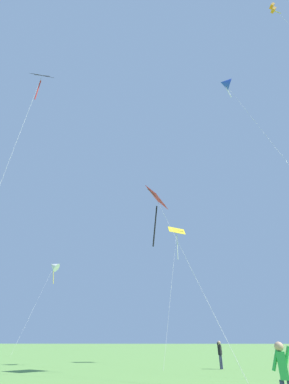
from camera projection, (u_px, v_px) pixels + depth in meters
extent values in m
cone|color=white|center=(54.00, 266.00, 43.66)|extent=(1.71, 1.42, 1.74)
cylinder|color=yellow|center=(53.00, 277.00, 42.83)|extent=(0.46, 0.31, 2.11)
cylinder|color=silver|center=(36.00, 304.00, 36.98)|extent=(0.13, 9.04, 11.46)
cone|color=blue|center=(225.00, 83.00, 28.26)|extent=(1.29, 1.17, 1.36)
cylinder|color=silver|center=(228.00, 92.00, 27.77)|extent=(0.42, 0.14, 1.34)
cylinder|color=silver|center=(288.00, 163.00, 19.00)|extent=(3.63, 8.30, 23.78)
cube|color=yellow|center=(177.00, 230.00, 26.49)|extent=(1.57, 1.12, 0.96)
cylinder|color=#3F382D|center=(177.00, 230.00, 26.49)|extent=(1.25, 0.17, 0.26)
cylinder|color=silver|center=(177.00, 247.00, 25.67)|extent=(0.10, 0.27, 2.23)
cylinder|color=silver|center=(172.00, 285.00, 21.56)|extent=(1.51, 5.73, 10.41)
cube|color=black|center=(42.00, 75.00, 23.19)|extent=(1.53, 1.08, 1.25)
cylinder|color=#3F382D|center=(42.00, 75.00, 23.19)|extent=(1.48, 0.21, 0.52)
cylinder|color=red|center=(38.00, 90.00, 22.56)|extent=(0.32, 0.24, 1.85)
cylinder|color=silver|center=(5.00, 172.00, 16.58)|extent=(0.73, 4.26, 20.30)
cube|color=orange|center=(272.00, 6.00, 23.29)|extent=(0.41, 0.39, 0.41)
cube|color=orange|center=(273.00, 10.00, 23.05)|extent=(0.41, 0.39, 0.41)
cylinder|color=#3F382D|center=(273.00, 8.00, 23.17)|extent=(0.02, 0.02, 0.77)
cylinder|color=yellow|center=(277.00, 12.00, 22.65)|extent=(0.33, 0.39, 0.95)
cube|color=red|center=(157.00, 197.00, 19.54)|extent=(1.51, 2.19, 1.54)
cylinder|color=#3F382D|center=(157.00, 197.00, 19.54)|extent=(1.18, 1.19, 0.74)
cylinder|color=black|center=(155.00, 226.00, 18.58)|extent=(0.39, 0.19, 2.76)
cylinder|color=silver|center=(188.00, 262.00, 14.27)|extent=(3.04, 6.40, 10.00)
cylinder|color=#2D3351|center=(220.00, 362.00, 17.67)|extent=(0.10, 0.10, 0.76)
cylinder|color=#2D3351|center=(222.00, 362.00, 17.77)|extent=(0.10, 0.10, 0.76)
cube|color=black|center=(220.00, 350.00, 18.03)|extent=(0.25, 0.26, 0.57)
cylinder|color=black|center=(218.00, 347.00, 18.01)|extent=(0.22, 0.25, 0.53)
cylinder|color=black|center=(220.00, 347.00, 18.17)|extent=(0.22, 0.25, 0.53)
sphere|color=tan|center=(219.00, 343.00, 18.20)|extent=(0.21, 0.21, 0.21)
cube|color=green|center=(282.00, 365.00, 6.61)|extent=(0.23, 0.22, 0.56)
cylinder|color=green|center=(287.00, 359.00, 6.64)|extent=(0.26, 0.14, 0.52)
cylinder|color=green|center=(276.00, 358.00, 6.71)|extent=(0.26, 0.14, 0.52)
sphere|color=tan|center=(279.00, 346.00, 6.79)|extent=(0.21, 0.21, 0.21)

